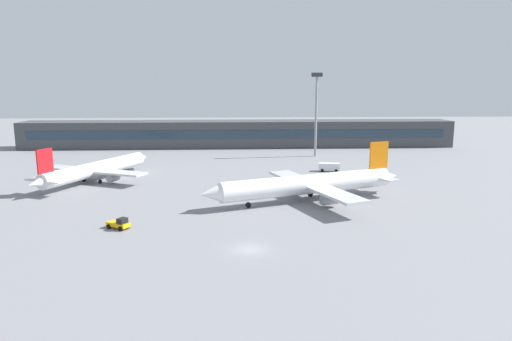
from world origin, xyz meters
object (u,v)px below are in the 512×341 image
service_van_white (329,167)px  floodlight_tower_west (316,108)px  airplane_near (307,184)px  airplane_mid (97,169)px  baggage_tug_yellow (119,224)px

service_van_white → floodlight_tower_west: 27.68m
airplane_near → airplane_mid: bearing=155.5°
floodlight_tower_west → airplane_mid: bearing=-149.1°
airplane_near → floodlight_tower_west: (11.03, 53.16, 11.24)m
airplane_near → service_van_white: size_ratio=7.31×
service_van_white → airplane_near: bearing=-109.5°
airplane_near → floodlight_tower_west: floodlight_tower_west is taller
airplane_mid → service_van_white: (54.40, 8.79, -1.69)m
baggage_tug_yellow → floodlight_tower_west: (41.99, 68.31, 13.58)m
floodlight_tower_west → baggage_tug_yellow: bearing=-121.6°
service_van_white → floodlight_tower_west: floodlight_tower_west is taller
airplane_near → baggage_tug_yellow: bearing=-153.9°
airplane_near → baggage_tug_yellow: 34.55m
airplane_near → floodlight_tower_west: 55.44m
baggage_tug_yellow → service_van_white: bearing=46.9°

